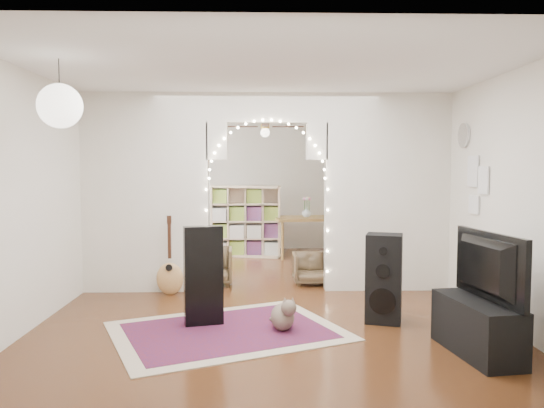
{
  "coord_description": "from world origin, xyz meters",
  "views": [
    {
      "loc": [
        -0.12,
        -7.25,
        1.7
      ],
      "look_at": [
        0.08,
        0.3,
        1.17
      ],
      "focal_mm": 35.0,
      "sensor_mm": 36.0,
      "label": 1
    }
  ],
  "objects_px": {
    "floor_speaker": "(384,278)",
    "dining_chair_right": "(311,268)",
    "dining_chair_left": "(212,266)",
    "media_console": "(477,327)",
    "dining_table": "(307,221)",
    "acoustic_guitar": "(170,266)",
    "bookcase": "(245,221)"
  },
  "relations": [
    {
      "from": "floor_speaker",
      "to": "media_console",
      "type": "distance_m",
      "value": 1.22
    },
    {
      "from": "bookcase",
      "to": "dining_chair_left",
      "type": "xyz_separation_m",
      "value": [
        -0.43,
        -2.43,
        -0.41
      ]
    },
    {
      "from": "acoustic_guitar",
      "to": "bookcase",
      "type": "height_order",
      "value": "bookcase"
    },
    {
      "from": "floor_speaker",
      "to": "dining_chair_left",
      "type": "relative_size",
      "value": 1.65
    },
    {
      "from": "floor_speaker",
      "to": "bookcase",
      "type": "xyz_separation_m",
      "value": [
        -1.62,
        4.34,
        0.19
      ]
    },
    {
      "from": "bookcase",
      "to": "dining_chair_left",
      "type": "distance_m",
      "value": 2.5
    },
    {
      "from": "floor_speaker",
      "to": "media_console",
      "type": "bearing_deg",
      "value": -41.94
    },
    {
      "from": "acoustic_guitar",
      "to": "floor_speaker",
      "type": "height_order",
      "value": "acoustic_guitar"
    },
    {
      "from": "acoustic_guitar",
      "to": "media_console",
      "type": "distance_m",
      "value": 3.94
    },
    {
      "from": "acoustic_guitar",
      "to": "bookcase",
      "type": "bearing_deg",
      "value": 80.36
    },
    {
      "from": "floor_speaker",
      "to": "dining_chair_left",
      "type": "height_order",
      "value": "floor_speaker"
    },
    {
      "from": "dining_table",
      "to": "dining_chair_right",
      "type": "bearing_deg",
      "value": -100.57
    },
    {
      "from": "floor_speaker",
      "to": "dining_table",
      "type": "relative_size",
      "value": 0.76
    },
    {
      "from": "dining_chair_right",
      "to": "dining_table",
      "type": "bearing_deg",
      "value": 84.3
    },
    {
      "from": "media_console",
      "to": "dining_chair_left",
      "type": "relative_size",
      "value": 1.69
    },
    {
      "from": "media_console",
      "to": "dining_chair_right",
      "type": "xyz_separation_m",
      "value": [
        -1.22,
        2.94,
        -0.02
      ]
    },
    {
      "from": "media_console",
      "to": "dining_table",
      "type": "xyz_separation_m",
      "value": [
        -1.07,
        5.3,
        0.43
      ]
    },
    {
      "from": "floor_speaker",
      "to": "media_console",
      "type": "height_order",
      "value": "floor_speaker"
    },
    {
      "from": "media_console",
      "to": "dining_chair_left",
      "type": "xyz_separation_m",
      "value": [
        -2.66,
        2.94,
        0.02
      ]
    },
    {
      "from": "acoustic_guitar",
      "to": "dining_chair_right",
      "type": "bearing_deg",
      "value": 24.71
    },
    {
      "from": "acoustic_guitar",
      "to": "dining_table",
      "type": "distance_m",
      "value": 3.64
    },
    {
      "from": "dining_chair_left",
      "to": "dining_chair_right",
      "type": "distance_m",
      "value": 1.43
    },
    {
      "from": "floor_speaker",
      "to": "dining_chair_right",
      "type": "relative_size",
      "value": 1.92
    },
    {
      "from": "media_console",
      "to": "dining_chair_left",
      "type": "height_order",
      "value": "dining_chair_left"
    },
    {
      "from": "media_console",
      "to": "floor_speaker",
      "type": "bearing_deg",
      "value": 112.67
    },
    {
      "from": "dining_table",
      "to": "floor_speaker",
      "type": "bearing_deg",
      "value": -90.7
    },
    {
      "from": "dining_table",
      "to": "dining_chair_left",
      "type": "bearing_deg",
      "value": -130.65
    },
    {
      "from": "media_console",
      "to": "dining_chair_left",
      "type": "bearing_deg",
      "value": 124.03
    },
    {
      "from": "dining_chair_left",
      "to": "floor_speaker",
      "type": "bearing_deg",
      "value": -45.81
    },
    {
      "from": "dining_chair_left",
      "to": "media_console",
      "type": "bearing_deg",
      "value": -50.65
    },
    {
      "from": "acoustic_guitar",
      "to": "dining_chair_right",
      "type": "relative_size",
      "value": 1.77
    },
    {
      "from": "floor_speaker",
      "to": "dining_table",
      "type": "height_order",
      "value": "floor_speaker"
    }
  ]
}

